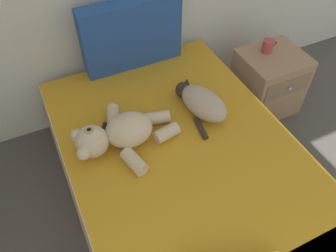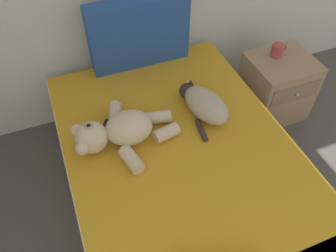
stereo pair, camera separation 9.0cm
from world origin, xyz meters
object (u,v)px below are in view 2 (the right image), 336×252
patterned_cushion (139,33)px  cat (204,104)px  teddy_bear (119,131)px  nightstand (276,87)px  mug (277,50)px  cell_phone (116,125)px  bed (184,182)px

patterned_cushion → cat: size_ratio=1.54×
patterned_cushion → teddy_bear: patterned_cushion is taller
patterned_cushion → nightstand: (0.96, -0.37, -0.48)m
cat → patterned_cushion: bearing=107.3°
teddy_bear → mug: teddy_bear is taller
teddy_bear → cell_phone: size_ratio=3.58×
bed → mug: mug is taller
cat → mug: 0.81m
teddy_bear → nightstand: size_ratio=1.16×
patterned_cushion → nightstand: 1.14m
cat → teddy_bear: 0.54m
cat → cell_phone: (-0.53, 0.09, -0.07)m
cat → cell_phone: 0.54m
nightstand → bed: bearing=-152.2°
nightstand → mug: (-0.02, 0.07, 0.30)m
patterned_cushion → cell_phone: bearing=-122.0°
patterned_cushion → teddy_bear: (-0.35, -0.66, -0.15)m
cat → teddy_bear: teddy_bear is taller
cat → teddy_bear: (-0.54, -0.04, 0.01)m
nightstand → cat: bearing=-161.5°
patterned_cushion → cell_phone: 0.68m
patterned_cushion → nightstand: patterned_cushion is taller
patterned_cushion → mug: bearing=-17.5°
bed → mug: (0.98, 0.60, 0.30)m
patterned_cushion → mug: 1.00m
bed → patterned_cushion: (0.04, 0.90, 0.49)m
bed → cat: (0.24, 0.27, 0.33)m
cell_phone → nightstand: cell_phone is taller
teddy_bear → bed: bearing=-38.1°
cat → nightstand: (0.77, 0.26, -0.32)m
bed → mug: 1.19m
patterned_cushion → cell_phone: patterned_cushion is taller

